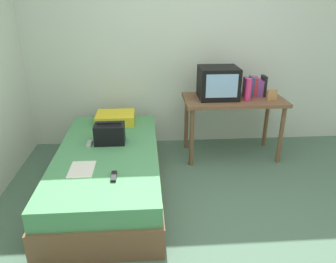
{
  "coord_description": "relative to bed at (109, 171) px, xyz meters",
  "views": [
    {
      "loc": [
        -0.49,
        -2.08,
        1.82
      ],
      "look_at": [
        -0.27,
        1.03,
        0.52
      ],
      "focal_mm": 34.53,
      "sensor_mm": 36.0,
      "label": 1
    }
  ],
  "objects": [
    {
      "name": "pillow",
      "position": [
        0.02,
        0.76,
        0.28
      ],
      "size": [
        0.44,
        0.35,
        0.12
      ],
      "primitive_type": "cube",
      "color": "yellow",
      "rests_on": "bed"
    },
    {
      "name": "remote_dark",
      "position": [
        0.11,
        -0.52,
        0.24
      ],
      "size": [
        0.04,
        0.16,
        0.02
      ],
      "primitive_type": "cube",
      "color": "black",
      "rests_on": "bed"
    },
    {
      "name": "ground_plane",
      "position": [
        0.87,
        -0.78,
        -0.22
      ],
      "size": [
        8.0,
        8.0,
        0.0
      ],
      "primitive_type": "plane",
      "color": "#4C6B56"
    },
    {
      "name": "desk",
      "position": [
        1.41,
        0.71,
        0.42
      ],
      "size": [
        1.16,
        0.6,
        0.73
      ],
      "color": "brown",
      "rests_on": "ground"
    },
    {
      "name": "water_bottle",
      "position": [
        1.54,
        0.61,
        0.64
      ],
      "size": [
        0.07,
        0.07,
        0.25
      ],
      "primitive_type": "cylinder",
      "color": "#E53372",
      "rests_on": "desk"
    },
    {
      "name": "tv",
      "position": [
        1.22,
        0.73,
        0.69
      ],
      "size": [
        0.44,
        0.39,
        0.36
      ],
      "color": "black",
      "rests_on": "desk"
    },
    {
      "name": "wall_back",
      "position": [
        0.87,
        1.22,
        1.08
      ],
      "size": [
        5.2,
        0.1,
        2.6
      ],
      "primitive_type": "cube",
      "color": "silver",
      "rests_on": "ground"
    },
    {
      "name": "picture_frame",
      "position": [
        1.82,
        0.59,
        0.57
      ],
      "size": [
        0.11,
        0.02,
        0.13
      ],
      "primitive_type": "cube",
      "color": "#B27F4C",
      "rests_on": "desk"
    },
    {
      "name": "bed",
      "position": [
        0.0,
        0.0,
        0.0
      ],
      "size": [
        1.0,
        2.0,
        0.44
      ],
      "color": "brown",
      "rests_on": "ground"
    },
    {
      "name": "book_row",
      "position": [
        1.67,
        0.79,
        0.62
      ],
      "size": [
        0.25,
        0.17,
        0.24
      ],
      "color": "#7A3D89",
      "rests_on": "desk"
    },
    {
      "name": "handbag",
      "position": [
        0.01,
        0.18,
        0.33
      ],
      "size": [
        0.3,
        0.2,
        0.22
      ],
      "color": "black",
      "rests_on": "bed"
    },
    {
      "name": "remote_silver",
      "position": [
        -0.19,
        0.15,
        0.24
      ],
      "size": [
        0.04,
        0.14,
        0.02
      ],
      "primitive_type": "cube",
      "color": "#B7B7BC",
      "rests_on": "bed"
    },
    {
      "name": "magazine",
      "position": [
        -0.18,
        -0.36,
        0.23
      ],
      "size": [
        0.21,
        0.29,
        0.01
      ],
      "primitive_type": "cube",
      "color": "white",
      "rests_on": "bed"
    }
  ]
}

